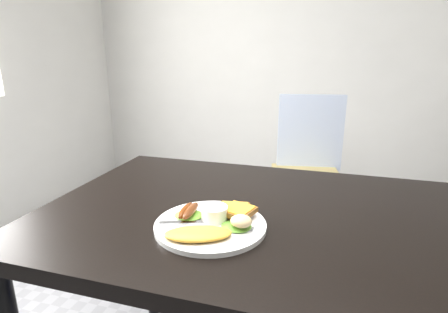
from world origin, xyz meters
TOP-DOWN VIEW (x-y plane):
  - room_back_panel at (0.00, 2.25)m, footprint 4.00×0.04m
  - dining_table at (0.00, 0.00)m, footprint 1.20×0.80m
  - dining_chair at (0.07, 1.17)m, footprint 0.47×0.47m
  - person at (0.37, 0.45)m, footprint 0.64×0.54m
  - plate at (-0.10, -0.13)m, footprint 0.28×0.28m
  - lettuce_left at (-0.16, -0.11)m, footprint 0.08×0.08m
  - lettuce_right at (-0.03, -0.14)m, footprint 0.08×0.07m
  - omelette at (-0.10, -0.21)m, footprint 0.17×0.12m
  - sausage_a at (-0.17, -0.12)m, footprint 0.03×0.09m
  - sausage_b at (-0.16, -0.12)m, footprint 0.02×0.09m
  - ramekin at (-0.09, -0.11)m, footprint 0.07×0.07m
  - toast_a at (-0.06, -0.06)m, footprint 0.09×0.09m
  - toast_b at (-0.04, -0.08)m, footprint 0.10×0.10m
  - potato_salad at (-0.02, -0.15)m, footprint 0.05×0.05m
  - fork at (-0.14, -0.14)m, footprint 0.17×0.07m

SIDE VIEW (x-z plane):
  - dining_chair at x=0.07m, z-range 0.43..0.47m
  - dining_table at x=0.00m, z-range 0.71..0.75m
  - plate at x=-0.10m, z-range 0.75..0.76m
  - person at x=0.37m, z-range 0.00..1.51m
  - fork at x=-0.14m, z-range 0.76..0.77m
  - lettuce_right at x=-0.03m, z-range 0.76..0.77m
  - lettuce_left at x=-0.16m, z-range 0.76..0.77m
  - toast_a at x=-0.06m, z-range 0.76..0.78m
  - omelette at x=-0.10m, z-range 0.76..0.78m
  - ramekin at x=-0.09m, z-range 0.76..0.80m
  - toast_b at x=-0.04m, z-range 0.77..0.79m
  - sausage_a at x=-0.17m, z-range 0.77..0.79m
  - sausage_b at x=-0.16m, z-range 0.77..0.79m
  - potato_salad at x=-0.02m, z-range 0.77..0.80m
  - room_back_panel at x=0.00m, z-range 0.00..2.70m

